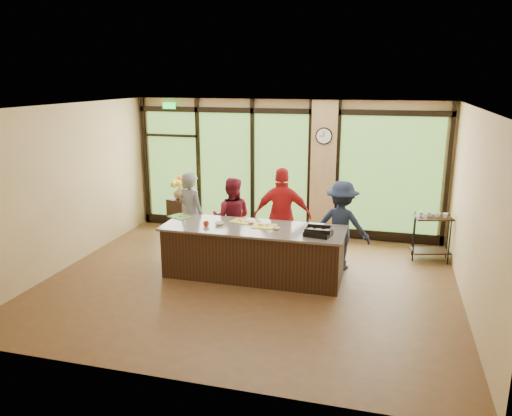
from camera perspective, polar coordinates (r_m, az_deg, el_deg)
The scene contains 25 objects.
floor at distance 8.76m, azimuth -0.83°, elevation -8.50°, with size 7.00×7.00×0.00m, color #50341C.
ceiling at distance 8.07m, azimuth -0.91°, elevation 11.48°, with size 7.00×7.00×0.00m, color white.
back_wall at distance 11.14m, azimuth 3.38°, elevation 4.58°, with size 7.00×7.00×0.00m, color tan.
left_wall at distance 9.82m, azimuth -20.92°, elevation 2.26°, with size 6.00×6.00×0.00m, color tan.
right_wall at distance 8.09m, azimuth 23.72°, elevation -0.54°, with size 6.00×6.00×0.00m, color tan.
window_wall at distance 11.09m, azimuth 4.16°, elevation 3.97°, with size 6.90×0.12×3.00m.
island_base at distance 8.87m, azimuth -0.31°, elevation -5.15°, with size 3.10×1.00×0.88m, color black.
countertop at distance 8.73m, azimuth -0.32°, elevation -2.31°, with size 3.20×1.10×0.04m, color slate.
wall_clock at distance 10.77m, azimuth 7.77°, elevation 8.16°, with size 0.36×0.04×0.36m.
cook_left at distance 9.83m, azimuth -7.41°, elevation -0.77°, with size 0.62×0.41×1.70m, color slate.
cook_midleft at distance 9.73m, azimuth -2.78°, elevation -1.14°, with size 0.78×0.61×1.60m, color maroon.
cook_midright at distance 9.40m, azimuth 3.04°, elevation -0.93°, with size 1.08×0.45×1.84m, color #B21B1F.
cook_right at distance 9.27m, azimuth 9.72°, elevation -1.97°, with size 1.07×0.61×1.65m, color #1A233A.
roasting_pan at distance 8.31m, azimuth 7.12°, elevation -2.89°, with size 0.42×0.33×0.08m, color black.
mixing_bowl at distance 8.40m, azimuth 7.21°, elevation -2.70°, with size 0.31×0.31×0.08m, color silver.
cutting_board_left at distance 9.45m, azimuth -8.67°, elevation -0.98°, with size 0.40×0.30×0.01m, color #4A9B38.
cutting_board_center at distance 9.04m, azimuth -1.56°, elevation -1.53°, with size 0.40×0.30×0.01m, color yellow.
cutting_board_right at distance 8.75m, azimuth 0.97°, elevation -2.08°, with size 0.42×0.31×0.01m, color yellow.
prep_bowl_near at distance 8.86m, azimuth -4.24°, elevation -1.78°, with size 0.16×0.16×0.05m, color white.
prep_bowl_mid at distance 8.58m, azimuth 2.37°, elevation -2.34°, with size 0.13×0.13×0.04m, color white.
prep_bowl_far at distance 8.93m, azimuth -0.57°, elevation -1.65°, with size 0.14×0.14×0.03m, color white.
red_ramekin at distance 8.81m, azimuth -5.72°, elevation -1.81°, with size 0.10×0.10×0.08m, color red.
flower_stand at distance 11.13m, azimuth -8.57°, elevation -1.15°, with size 0.44×0.44×0.89m, color black.
flower_vase at distance 10.98m, azimuth -8.68°, elevation 1.83°, with size 0.29×0.29×0.30m, color #927550.
bar_cart at distance 10.20m, azimuth 19.42°, elevation -2.55°, with size 0.78×0.57×0.96m.
Camera 1 is at (2.22, -7.74, 3.45)m, focal length 35.00 mm.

